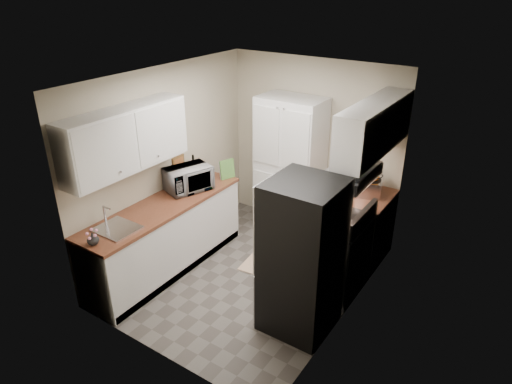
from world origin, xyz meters
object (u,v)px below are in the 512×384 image
(pantry_cabinet, at_px, (290,167))
(toaster_oven, at_px, (370,186))
(microwave, at_px, (188,179))
(electric_range, at_px, (335,253))
(refrigerator, at_px, (302,257))
(wine_bottle, at_px, (194,169))

(pantry_cabinet, relative_size, toaster_oven, 5.39)
(microwave, bearing_deg, pantry_cabinet, -13.54)
(pantry_cabinet, xyz_separation_m, toaster_oven, (1.21, -0.05, 0.03))
(electric_range, bearing_deg, refrigerator, -92.48)
(pantry_cabinet, xyz_separation_m, electric_range, (1.17, -0.93, -0.52))
(refrigerator, relative_size, wine_bottle, 4.98)
(pantry_cabinet, distance_m, microwave, 1.48)
(microwave, relative_size, toaster_oven, 1.53)
(wine_bottle, bearing_deg, pantry_cabinet, 46.20)
(microwave, distance_m, toaster_oven, 2.34)
(wine_bottle, bearing_deg, electric_range, 1.49)
(pantry_cabinet, relative_size, wine_bottle, 5.86)
(electric_range, xyz_separation_m, toaster_oven, (0.03, 0.88, 0.55))
(refrigerator, height_order, microwave, refrigerator)
(pantry_cabinet, bearing_deg, toaster_oven, -2.19)
(wine_bottle, height_order, toaster_oven, wine_bottle)
(microwave, bearing_deg, toaster_oven, -39.83)
(refrigerator, bearing_deg, toaster_oven, 87.68)
(electric_range, bearing_deg, microwave, -170.95)
(pantry_cabinet, bearing_deg, refrigerator, -56.54)
(pantry_cabinet, relative_size, electric_range, 1.77)
(electric_range, xyz_separation_m, microwave, (-1.98, -0.32, 0.60))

